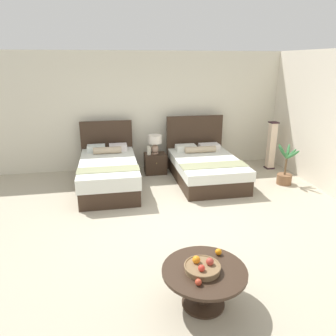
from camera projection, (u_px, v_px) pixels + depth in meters
name	position (u px, v px, depth m)	size (l,w,h in m)	color
ground_plane	(175.00, 222.00, 5.43)	(10.34, 9.81, 0.02)	#AFA48D
wall_back	(150.00, 111.00, 7.87)	(10.34, 0.12, 2.82)	beige
bed_near_window	(109.00, 172.00, 6.81)	(1.21, 2.23, 1.25)	#36261A
bed_near_corner	(205.00, 167.00, 7.21)	(1.41, 2.11, 1.32)	#36261A
nightstand	(155.00, 163.00, 7.69)	(0.51, 0.44, 0.48)	#36261A
table_lamp	(155.00, 142.00, 7.54)	(0.32, 0.32, 0.45)	tan
vase	(149.00, 150.00, 7.52)	(0.10, 0.10, 0.21)	beige
coffee_table	(204.00, 278.00, 3.47)	(0.93, 0.93, 0.45)	#36261A
fruit_bowl	(202.00, 267.00, 3.40)	(0.40, 0.40, 0.14)	brown
loose_apple	(198.00, 282.00, 3.19)	(0.07, 0.07, 0.07)	#B23A23
loose_orange	(218.00, 252.00, 3.69)	(0.08, 0.08, 0.08)	orange
floor_lamp_corner	(271.00, 146.00, 7.92)	(0.20, 0.20, 1.18)	#2E181F
potted_palm	(285.00, 173.00, 6.99)	(0.45, 0.50, 0.90)	brown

